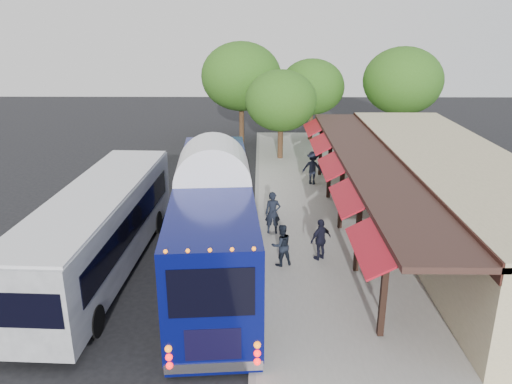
% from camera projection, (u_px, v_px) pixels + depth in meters
% --- Properties ---
extents(ground, '(90.00, 90.00, 0.00)m').
position_uv_depth(ground, '(254.00, 275.00, 18.58)').
color(ground, black).
rests_on(ground, ground).
extents(sidewalk, '(10.00, 40.00, 0.15)m').
position_uv_depth(sidewalk, '(366.00, 231.00, 22.29)').
color(sidewalk, '#9E9B93').
rests_on(sidewalk, ground).
extents(curb, '(0.20, 40.00, 0.16)m').
position_uv_depth(curb, '(256.00, 230.00, 22.33)').
color(curb, gray).
rests_on(curb, ground).
extents(station_shelter, '(8.15, 20.00, 3.60)m').
position_uv_depth(station_shelter, '(447.00, 193.00, 21.68)').
color(station_shelter, tan).
rests_on(station_shelter, ground).
extents(coach_bus, '(3.62, 12.66, 4.00)m').
position_uv_depth(coach_bus, '(214.00, 217.00, 18.28)').
color(coach_bus, '#060C51').
rests_on(coach_bus, ground).
extents(city_bus, '(3.07, 11.92, 3.18)m').
position_uv_depth(city_bus, '(100.00, 227.00, 18.42)').
color(city_bus, gray).
rests_on(city_bus, ground).
extents(ped_a, '(0.69, 0.47, 1.86)m').
position_uv_depth(ped_a, '(273.00, 213.00, 21.58)').
color(ped_a, black).
rests_on(ped_a, sidewalk).
extents(ped_b, '(0.97, 0.87, 1.64)m').
position_uv_depth(ped_b, '(281.00, 245.00, 18.76)').
color(ped_b, black).
rests_on(ped_b, sidewalk).
extents(ped_c, '(1.03, 0.89, 1.66)m').
position_uv_depth(ped_c, '(321.00, 239.00, 19.23)').
color(ped_c, black).
rests_on(ped_c, sidewalk).
extents(ped_d, '(1.39, 1.08, 1.89)m').
position_uv_depth(ped_d, '(313.00, 168.00, 28.09)').
color(ped_d, black).
rests_on(ped_d, sidewalk).
extents(sign_board, '(0.20, 0.43, 0.98)m').
position_uv_depth(sign_board, '(385.00, 299.00, 15.46)').
color(sign_board, black).
rests_on(sign_board, sidewalk).
extents(tree_left, '(4.68, 4.68, 6.00)m').
position_uv_depth(tree_left, '(281.00, 101.00, 32.45)').
color(tree_left, '#382314').
rests_on(tree_left, ground).
extents(tree_mid, '(4.90, 4.90, 6.28)m').
position_uv_depth(tree_mid, '(312.00, 87.00, 37.58)').
color(tree_mid, '#382314').
rests_on(tree_mid, ground).
extents(tree_right, '(5.66, 5.66, 7.25)m').
position_uv_depth(tree_right, '(403.00, 81.00, 35.63)').
color(tree_right, '#382314').
rests_on(tree_right, ground).
extents(tree_far, '(5.90, 5.90, 7.55)m').
position_uv_depth(tree_far, '(241.00, 76.00, 36.58)').
color(tree_far, '#382314').
rests_on(tree_far, ground).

